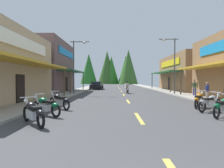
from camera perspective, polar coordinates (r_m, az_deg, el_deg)
The scene contains 19 objects.
ground at distance 28.68m, azimuth 2.83°, elevation -2.17°, with size 10.79×85.84×0.10m, color #424244.
sidewalk_left at distance 29.16m, azimuth -10.23°, elevation -1.91°, with size 2.40×85.84×0.12m, color #9E9991.
sidewalk_right at distance 29.67m, azimuth 15.67°, elevation -1.89°, with size 2.40×85.84×0.12m, color #9E9991.
centerline_dashes at distance 30.72m, azimuth 2.68°, elevation -1.83°, with size 0.16×59.39×0.01m.
storefront_left_far at distance 27.64m, azimuth -23.22°, elevation 4.92°, with size 10.75×10.19×6.97m.
storefront_right_far at distance 31.45m, azimuth 23.76°, elevation 3.19°, with size 8.75×12.81×5.56m.
streetlamp_left at distance 21.48m, azimuth -11.14°, elevation 7.59°, with size 2.19×0.30×6.22m.
streetlamp_right at distance 21.74m, azimuth 18.40°, elevation 7.76°, with size 2.19×0.30×6.42m.
motorcycle_parked_right_1 at distance 9.92m, azimuth 31.86°, elevation -6.00°, with size 1.76×1.38×1.04m.
motorcycle_parked_right_2 at distance 11.23m, azimuth 28.64°, elevation -5.12°, with size 1.88×1.19×1.04m.
motorcycle_parked_right_3 at distance 12.45m, azimuth 25.88°, elevation -4.46°, with size 1.38×1.76×1.04m.
motorcycle_parked_left_0 at distance 7.56m, azimuth -23.71°, elevation -8.16°, with size 1.55×1.62×1.04m.
motorcycle_parked_left_1 at distance 9.21m, azimuth -20.23°, elevation -6.43°, with size 1.85×1.25×1.04m.
motorcycle_parked_left_2 at distance 11.08m, azimuth -16.37°, elevation -5.09°, with size 1.67×1.49×1.04m.
rider_cruising_lead at distance 22.70m, azimuth 4.82°, elevation -1.33°, with size 0.60×2.14×1.57m.
pedestrian_by_shop at distance 20.18m, azimuth 24.70°, elevation -0.83°, with size 0.51×0.40×1.71m.
pedestrian_browsing at distance 16.12m, azimuth 27.92°, elevation -1.78°, with size 0.46×0.43×1.54m.
parked_car_curbside at distance 32.22m, azimuth -4.89°, elevation -0.47°, with size 2.24×4.39×1.40m.
treeline_backdrop at distance 72.99m, azimuth -0.03°, elevation 4.98°, with size 22.93×13.65×13.61m.
Camera 1 is at (-1.13, -0.68, 1.73)m, focal length 28.87 mm.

